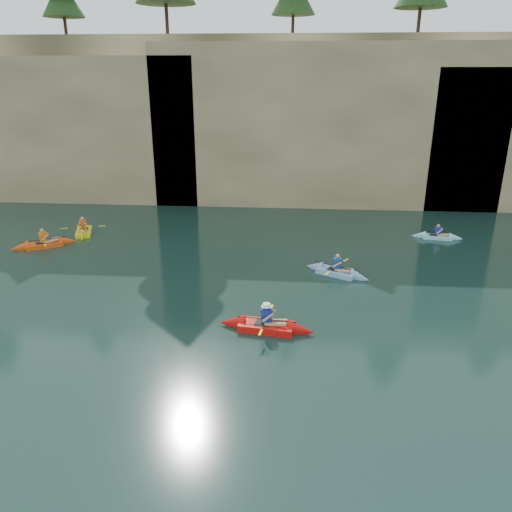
{
  "coord_description": "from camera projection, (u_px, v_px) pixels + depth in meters",
  "views": [
    {
      "loc": [
        0.04,
        -13.19,
        9.26
      ],
      "look_at": [
        -1.31,
        3.5,
        3.0
      ],
      "focal_mm": 35.0,
      "sensor_mm": 36.0,
      "label": 1
    }
  ],
  "objects": [
    {
      "name": "sea_cave_center",
      "position": [
        239.0,
        184.0,
        35.8
      ],
      "size": [
        3.5,
        1.0,
        3.2
      ],
      "primitive_type": "cube",
      "color": "black",
      "rests_on": "ground"
    },
    {
      "name": "kayaker_yellow",
      "position": [
        84.0,
        231.0,
        29.93
      ],
      "size": [
        2.49,
        3.32,
        1.33
      ],
      "rotation": [
        0.0,
        0.0,
        -1.26
      ],
      "color": "yellow",
      "rests_on": "ground"
    },
    {
      "name": "kayaker_ltblue_near",
      "position": [
        337.0,
        272.0,
        23.98
      ],
      "size": [
        3.26,
        2.31,
        1.31
      ],
      "rotation": [
        0.0,
        0.0,
        -0.51
      ],
      "color": "#85ACDF",
      "rests_on": "ground"
    },
    {
      "name": "sea_cave_west",
      "position": [
        51.0,
        175.0,
        36.71
      ],
      "size": [
        4.5,
        1.0,
        4.0
      ],
      "primitive_type": "cube",
      "color": "black",
      "rests_on": "ground"
    },
    {
      "name": "cliff_slab_west",
      "position": [
        22.0,
        128.0,
        36.32
      ],
      "size": [
        26.0,
        2.4,
        10.56
      ],
      "primitive_type": "cube",
      "color": "tan",
      "rests_on": "ground"
    },
    {
      "name": "kayaker_ltblue_mid",
      "position": [
        437.0,
        236.0,
        29.13
      ],
      "size": [
        2.95,
        2.17,
        1.09
      ],
      "rotation": [
        0.0,
        0.0,
        -0.15
      ],
      "color": "#90D7F2",
      "rests_on": "ground"
    },
    {
      "name": "ground",
      "position": [
        289.0,
        386.0,
        15.56
      ],
      "size": [
        160.0,
        160.0,
        0.0
      ],
      "primitive_type": "plane",
      "color": "black",
      "rests_on": "ground"
    },
    {
      "name": "cliff",
      "position": [
        297.0,
        112.0,
        41.47
      ],
      "size": [
        70.0,
        16.0,
        12.0
      ],
      "primitive_type": "cube",
      "color": "tan",
      "rests_on": "ground"
    },
    {
      "name": "sea_cave_east",
      "position": [
        440.0,
        178.0,
        34.51
      ],
      "size": [
        5.0,
        1.0,
        4.5
      ],
      "primitive_type": "cube",
      "color": "black",
      "rests_on": "ground"
    },
    {
      "name": "cliff_slab_center",
      "position": [
        326.0,
        125.0,
        34.51
      ],
      "size": [
        24.0,
        2.4,
        11.4
      ],
      "primitive_type": "cube",
      "color": "tan",
      "rests_on": "ground"
    },
    {
      "name": "kayaker_orange",
      "position": [
        44.0,
        244.0,
        27.74
      ],
      "size": [
        3.36,
        2.49,
        1.32
      ],
      "rotation": [
        0.0,
        0.0,
        0.55
      ],
      "color": "#E8490E",
      "rests_on": "ground"
    },
    {
      "name": "main_kayaker",
      "position": [
        266.0,
        326.0,
        18.85
      ],
      "size": [
        3.76,
        2.47,
        1.37
      ],
      "rotation": [
        0.0,
        0.0,
        -0.14
      ],
      "color": "red",
      "rests_on": "ground"
    }
  ]
}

